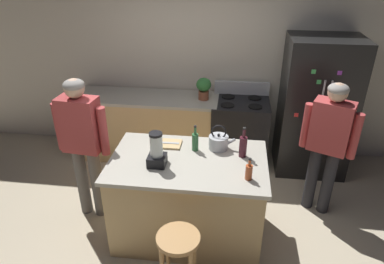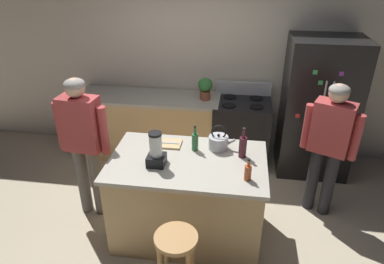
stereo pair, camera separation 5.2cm
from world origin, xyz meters
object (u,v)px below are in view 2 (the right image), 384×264
at_px(blender_appliance, 156,151).
at_px(chef_knife, 169,143).
at_px(refrigerator, 318,108).
at_px(person_by_island_left, 83,137).
at_px(kitchen_island, 188,198).
at_px(person_by_sink_right, 329,139).
at_px(stove_range, 241,132).
at_px(potted_plant, 205,87).
at_px(bottle_olive_oil, 195,141).
at_px(bar_stool, 176,251).
at_px(cutting_board, 167,144).
at_px(bottle_cooking_sauce, 248,172).
at_px(tea_kettle, 219,142).
at_px(bottle_wine, 243,146).

relative_size(blender_appliance, chef_knife, 1.56).
height_order(refrigerator, person_by_island_left, refrigerator).
bearing_deg(kitchen_island, person_by_sink_right, 22.13).
xyz_separation_m(stove_range, potted_plant, (-0.51, 0.03, 0.63)).
height_order(person_by_island_left, bottle_olive_oil, person_by_island_left).
distance_m(person_by_sink_right, bottle_olive_oil, 1.45).
xyz_separation_m(kitchen_island, person_by_sink_right, (1.44, 0.59, 0.48)).
relative_size(bar_stool, cutting_board, 2.35).
bearing_deg(blender_appliance, potted_plant, 80.58).
bearing_deg(person_by_sink_right, bottle_cooking_sauce, -136.16).
xyz_separation_m(kitchen_island, refrigerator, (1.48, 1.50, 0.44)).
relative_size(person_by_island_left, chef_knife, 7.46).
relative_size(blender_appliance, tea_kettle, 1.24).
bearing_deg(bottle_wine, bar_stool, -117.95).
xyz_separation_m(kitchen_island, cutting_board, (-0.26, 0.27, 0.47)).
xyz_separation_m(bottle_olive_oil, cutting_board, (-0.31, 0.07, -0.09)).
bearing_deg(bottle_cooking_sauce, stove_range, 92.08).
height_order(kitchen_island, chef_knife, chef_knife).
bearing_deg(blender_appliance, bottle_wine, 17.91).
distance_m(person_by_island_left, bottle_wine, 1.67).
bearing_deg(bottle_cooking_sauce, person_by_island_left, 165.89).
bearing_deg(person_by_island_left, chef_knife, 4.96).
distance_m(tea_kettle, chef_knife, 0.52).
xyz_separation_m(person_by_sink_right, bottle_olive_oil, (-1.39, -0.39, 0.08)).
bearing_deg(person_by_sink_right, stove_range, 134.66).
bearing_deg(blender_appliance, bottle_olive_oil, 44.45).
relative_size(kitchen_island, bottle_olive_oil, 5.55).
distance_m(stove_range, tea_kettle, 1.39).
bearing_deg(bottle_cooking_sauce, kitchen_island, 157.06).
bearing_deg(person_by_sink_right, chef_knife, -169.29).
relative_size(potted_plant, blender_appliance, 0.88).
distance_m(stove_range, cutting_board, 1.55).
xyz_separation_m(refrigerator, bottle_olive_oil, (-1.44, -1.30, 0.12)).
xyz_separation_m(tea_kettle, cutting_board, (-0.54, 0.01, -0.07)).
xyz_separation_m(stove_range, cutting_board, (-0.77, -1.26, 0.46)).
bearing_deg(stove_range, kitchen_island, -108.57).
relative_size(bottle_cooking_sauce, tea_kettle, 0.78).
bearing_deg(kitchen_island, cutting_board, 134.52).
xyz_separation_m(bottle_wine, tea_kettle, (-0.24, 0.12, -0.04)).
relative_size(blender_appliance, bottle_cooking_sauce, 1.58).
distance_m(kitchen_island, chef_knife, 0.60).
height_order(bottle_olive_oil, chef_knife, bottle_olive_oil).
distance_m(kitchen_island, cutting_board, 0.60).
height_order(refrigerator, bar_stool, refrigerator).
distance_m(stove_range, potted_plant, 0.81).
xyz_separation_m(blender_appliance, chef_knife, (0.04, 0.39, -0.12)).
distance_m(bottle_olive_oil, tea_kettle, 0.24).
relative_size(person_by_island_left, blender_appliance, 4.80).
height_order(blender_appliance, bottle_wine, blender_appliance).
height_order(person_by_island_left, bar_stool, person_by_island_left).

